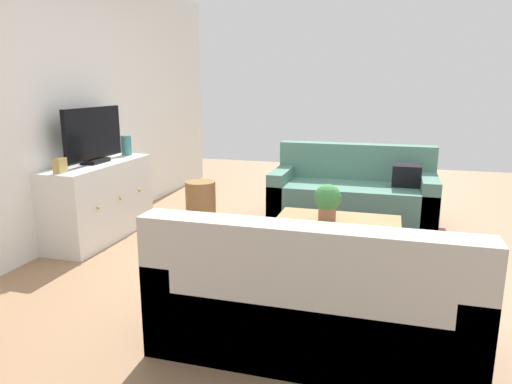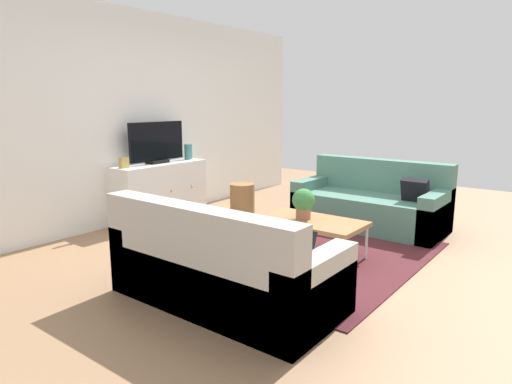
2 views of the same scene
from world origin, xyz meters
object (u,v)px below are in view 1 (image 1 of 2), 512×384
at_px(couch_right_side, 353,194).
at_px(potted_plant, 327,200).
at_px(tv_console, 100,201).
at_px(couch_left_side, 312,306).
at_px(coffee_table, 337,223).
at_px(mantel_clock, 60,165).
at_px(glass_vase, 126,145).
at_px(flat_screen_tv, 93,136).
at_px(wicker_basket, 201,201).

xyz_separation_m(couch_right_side, potted_plant, (-1.49, 0.11, 0.28)).
bearing_deg(potted_plant, tv_console, 88.12).
height_order(couch_left_side, coffee_table, couch_left_side).
relative_size(couch_right_side, tv_console, 1.36).
bearing_deg(coffee_table, couch_right_side, -0.64).
relative_size(coffee_table, potted_plant, 3.35).
bearing_deg(mantel_clock, couch_left_side, -111.09).
bearing_deg(tv_console, potted_plant, -91.88).
bearing_deg(couch_right_side, potted_plant, 175.87).
height_order(couch_left_side, glass_vase, glass_vase).
bearing_deg(couch_left_side, couch_right_side, 0.00).
height_order(potted_plant, mantel_clock, mantel_clock).
bearing_deg(couch_right_side, flat_screen_tv, 120.64).
relative_size(coffee_table, wicker_basket, 2.34).
bearing_deg(tv_console, coffee_table, -91.23).
distance_m(coffee_table, potted_plant, 0.22).
bearing_deg(coffee_table, tv_console, 88.77).
height_order(couch_left_side, couch_right_side, same).
xyz_separation_m(mantel_clock, wicker_basket, (1.38, -0.72, -0.60)).
height_order(coffee_table, glass_vase, glass_vase).
height_order(mantel_clock, wicker_basket, mantel_clock).
height_order(couch_right_side, coffee_table, couch_right_side).
xyz_separation_m(flat_screen_tv, glass_vase, (0.54, -0.02, -0.16)).
relative_size(couch_left_side, tv_console, 1.36).
distance_m(couch_right_side, mantel_clock, 3.13).
bearing_deg(potted_plant, flat_screen_tv, 88.13).
xyz_separation_m(coffee_table, potted_plant, (-0.02, 0.09, 0.20)).
bearing_deg(coffee_table, wicker_basket, 61.32).
bearing_deg(couch_left_side, glass_vase, 49.93).
bearing_deg(wicker_basket, coffee_table, -118.68).
bearing_deg(tv_console, glass_vase, 0.00).
distance_m(tv_console, glass_vase, 0.73).
bearing_deg(couch_right_side, tv_console, 120.85).
bearing_deg(potted_plant, mantel_clock, 101.62).
height_order(couch_right_side, tv_console, couch_right_side).
distance_m(couch_right_side, potted_plant, 1.52).
bearing_deg(glass_vase, potted_plant, -105.18).
xyz_separation_m(coffee_table, tv_console, (0.05, 2.36, 0.02)).
bearing_deg(flat_screen_tv, wicker_basket, -41.36).
xyz_separation_m(couch_left_side, glass_vase, (2.00, 2.37, 0.59)).
relative_size(couch_left_side, mantel_clock, 13.83).
distance_m(couch_left_side, couch_right_side, 2.87).
bearing_deg(couch_right_side, mantel_clock, 129.52).
relative_size(mantel_clock, wicker_basket, 0.29).
xyz_separation_m(couch_right_side, coffee_table, (-1.47, 0.02, 0.08)).
height_order(glass_vase, wicker_basket, glass_vase).
height_order(couch_right_side, potted_plant, couch_right_side).
bearing_deg(mantel_clock, coffee_table, -78.26).
bearing_deg(coffee_table, mantel_clock, 101.74).
xyz_separation_m(couch_left_side, mantel_clock, (0.92, 2.37, 0.55)).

